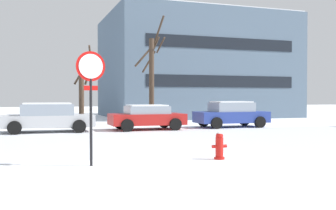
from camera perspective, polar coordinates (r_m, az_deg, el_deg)
ground_plane at (r=12.72m, az=-3.52°, el=-6.74°), size 120.00×120.00×0.00m
road_surface at (r=15.81m, az=-6.68°, el=-5.18°), size 80.00×8.43×0.00m
stop_sign at (r=10.34m, az=-10.91°, el=2.74°), size 0.75×0.13×2.91m
fire_hydrant at (r=11.38m, az=7.32°, el=-5.69°), size 0.44×0.30×0.79m
parked_car_silver at (r=20.71m, az=-16.81°, el=-1.68°), size 4.55×2.15×1.45m
parked_car_red at (r=21.36m, az=-3.02°, el=-1.68°), size 3.95×2.19×1.32m
parked_car_blue at (r=23.36m, az=8.98°, el=-1.28°), size 4.18×2.07×1.49m
tree_far_right at (r=24.97m, az=-2.31°, el=4.24°), size 1.72×1.57×6.77m
tree_far_left at (r=23.07m, az=-12.06°, el=2.15°), size 1.15×1.42×4.60m
building_far_right at (r=36.38m, az=3.73°, el=5.41°), size 15.47×11.59×8.87m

